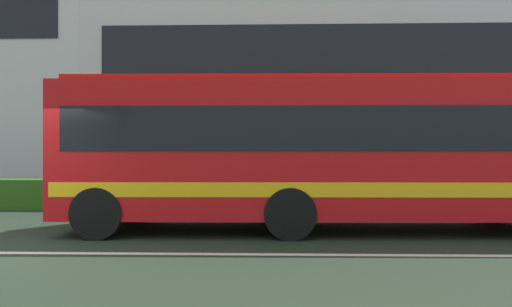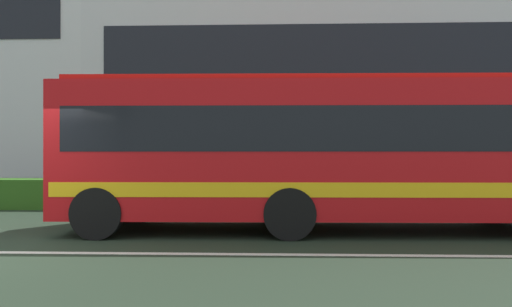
# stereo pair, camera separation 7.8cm
# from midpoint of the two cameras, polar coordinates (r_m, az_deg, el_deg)

# --- Properties ---
(hedge_row_far) EXTENTS (17.03, 1.10, 0.88)m
(hedge_row_far) POSITION_cam_midpoint_polar(r_m,az_deg,el_deg) (15.19, -23.85, -4.58)
(hedge_row_far) COLOR #2F621C
(hedge_row_far) RESTS_ON ground_plane
(apartment_block_right) EXTENTS (23.76, 11.30, 10.00)m
(apartment_block_right) POSITION_cam_midpoint_polar(r_m,az_deg,el_deg) (24.47, 11.51, 7.82)
(apartment_block_right) COLOR silver
(apartment_block_right) RESTS_ON ground_plane
(transit_bus) EXTENTS (10.74, 2.73, 3.19)m
(transit_bus) POSITION_cam_midpoint_polar(r_m,az_deg,el_deg) (9.95, 7.37, 0.63)
(transit_bus) COLOR red
(transit_bus) RESTS_ON ground_plane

